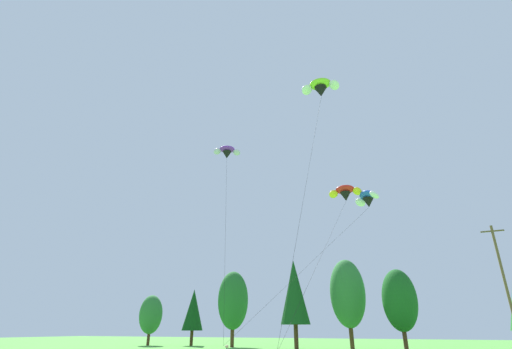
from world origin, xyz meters
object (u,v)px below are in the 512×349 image
at_px(parafoil_kite_high_purple, 227,152).
at_px(parafoil_kite_low_lime_white, 320,88).
at_px(parafoil_kite_mid_red_yellow, 345,193).
at_px(parafoil_kite_far_blue_white, 367,199).
at_px(utility_pole, 506,285).

height_order(parafoil_kite_high_purple, parafoil_kite_low_lime_white, parafoil_kite_low_lime_white).
bearing_deg(parafoil_kite_mid_red_yellow, parafoil_kite_high_purple, -163.78).
distance_m(parafoil_kite_mid_red_yellow, parafoil_kite_far_blue_white, 2.16).
relative_size(parafoil_kite_mid_red_yellow, parafoil_kite_far_blue_white, 1.31).
bearing_deg(parafoil_kite_low_lime_white, parafoil_kite_mid_red_yellow, 86.58).
distance_m(parafoil_kite_high_purple, parafoil_kite_far_blue_white, 15.12).
bearing_deg(parafoil_kite_far_blue_white, parafoil_kite_mid_red_yellow, -175.79).
bearing_deg(parafoil_kite_high_purple, parafoil_kite_far_blue_white, 14.51).
distance_m(parafoil_kite_high_purple, parafoil_kite_mid_red_yellow, 12.99).
relative_size(parafoil_kite_mid_red_yellow, parafoil_kite_low_lime_white, 0.78).
bearing_deg(utility_pole, parafoil_kite_high_purple, -149.89).
bearing_deg(parafoil_kite_high_purple, parafoil_kite_low_lime_white, -13.41).
xyz_separation_m(utility_pole, parafoil_kite_far_blue_white, (-11.27, -10.84, 7.35)).
xyz_separation_m(parafoil_kite_far_blue_white, parafoil_kite_low_lime_white, (-2.34, -6.12, 9.33)).
height_order(utility_pole, parafoil_kite_high_purple, parafoil_kite_high_purple).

